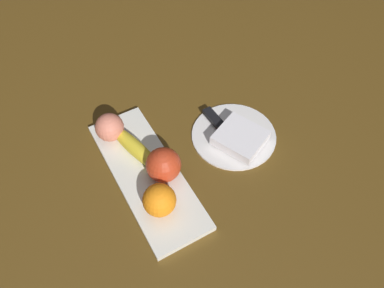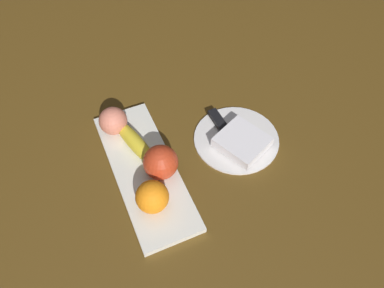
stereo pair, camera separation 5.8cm
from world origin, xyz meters
The scene contains 9 objects.
ground_plane centered at (0.00, 0.00, 0.00)m, with size 2.40×2.40×0.00m, color #583C14.
fruit_tray centered at (0.04, 0.04, 0.01)m, with size 0.39×0.14×0.02m, color white.
apple centered at (0.06, 0.07, 0.06)m, with size 0.08×0.08×0.08m, color #BB371B.
banana centered at (-0.03, 0.04, 0.03)m, with size 0.18×0.04×0.04m, color yellow.
orange_near_apple centered at (0.14, 0.03, 0.05)m, with size 0.07×0.07×0.07m, color orange.
peach centered at (-0.10, 0.01, 0.05)m, with size 0.07×0.07×0.07m, color #D7775F.
dinner_plate centered at (0.04, 0.28, 0.00)m, with size 0.21×0.21×0.01m, color white.
folded_napkin centered at (0.06, 0.28, 0.02)m, with size 0.11×0.10×0.03m, color white.
knife centered at (0.00, 0.26, 0.01)m, with size 0.18×0.03×0.01m.
Camera 2 is at (0.54, -0.06, 0.77)m, focal length 36.00 mm.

